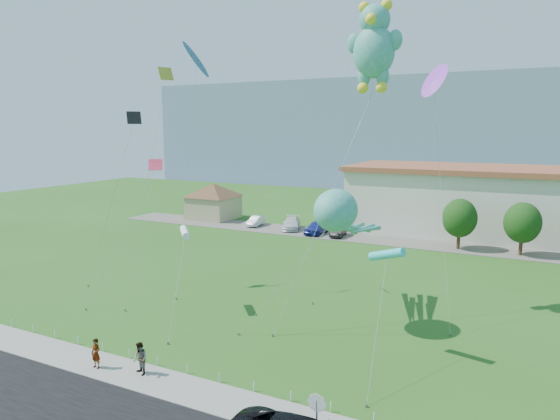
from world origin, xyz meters
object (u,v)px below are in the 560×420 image
Objects in this scene: teddy_bear_kite at (374,45)px; parked_car_black at (339,231)px; pedestrian_left at (96,353)px; parked_car_white at (291,223)px; parked_car_blue at (317,227)px; pavilion at (213,198)px; pedestrian_right at (140,359)px; stop_sign at (317,408)px; octopus_kite at (341,218)px; parked_car_silver at (256,221)px.

parked_car_black is at bearing 115.16° from teddy_bear_kite.
pedestrian_left is 39.40m from parked_car_white.
teddy_bear_kite is at bearing -58.13° from parked_car_blue.
pedestrian_right is (23.00, -40.59, -2.07)m from pavilion.
stop_sign is at bearing -51.56° from pavilion.
pavilion is 45.92m from pedestrian_left.
teddy_bear_kite reaches higher than octopus_kite.
parked_car_black is (2.91, -0.21, -0.16)m from parked_car_blue.
pedestrian_right is 0.34× the size of parked_car_white.
stop_sign is 0.12× the size of teddy_bear_kite.
pedestrian_left is at bearing -99.74° from parked_car_white.
stop_sign reaches higher than parked_car_white.
parked_car_blue is (4.00, -1.17, 0.04)m from parked_car_white.
teddy_bear_kite is (16.75, -22.34, 17.53)m from parked_car_white.
pedestrian_left is 0.08× the size of teddy_bear_kite.
pedestrian_left reaches higher than parked_car_black.
pedestrian_right is 41.06m from parked_car_silver.
octopus_kite is at bearing -75.42° from parked_car_black.
octopus_kite is 0.48× the size of teddy_bear_kite.
pedestrian_left is 0.42× the size of parked_car_black.
octopus_kite is (-3.95, 13.52, 5.12)m from stop_sign.
parked_car_white is at bearing 126.68° from pedestrian_right.
octopus_kite reaches higher than stop_sign.
parked_car_blue is 2.92m from parked_car_black.
parked_car_silver is at bearing 173.32° from parked_car_blue.
parked_car_blue reaches higher than parked_car_silver.
parked_car_blue reaches higher than parked_car_white.
pedestrian_left is 0.42× the size of parked_car_silver.
pedestrian_left is at bearing -120.85° from teddy_bear_kite.
stop_sign is at bearing -3.51° from pedestrian_left.
pedestrian_left is (-13.11, 1.12, -0.96)m from stop_sign.
pedestrian_right is at bearing -73.48° from parked_car_silver.
octopus_kite is (29.55, -28.68, 3.96)m from pavilion.
parked_car_blue is at bearing 115.59° from octopus_kite.
teddy_bear_kite is (21.94, -22.37, 17.64)m from parked_car_silver.
teddy_bear_kite reaches higher than pedestrian_right.
parked_car_white is 31.51m from octopus_kite.
parked_car_blue is at bearing 112.48° from stop_sign.
parked_car_silver is at bearing 128.83° from octopus_kite.
parked_car_white is at bearing 163.11° from parked_car_black.
pavilion is 5.37× the size of pedestrian_right.
pedestrian_right is at bearing -95.89° from parked_car_white.
parked_car_white is 7.04m from parked_car_black.
pavilion is 3.68× the size of stop_sign.
teddy_bear_kite is at bearing 100.57° from stop_sign.
pedestrian_left is 37.73m from parked_car_blue.
parked_car_white is (-9.52, 38.30, -0.16)m from pedestrian_right.
octopus_kite reaches higher than parked_car_blue.
pedestrian_right reaches higher than pedestrian_left.
octopus_kite is (6.55, 11.91, 6.03)m from pedestrian_right.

